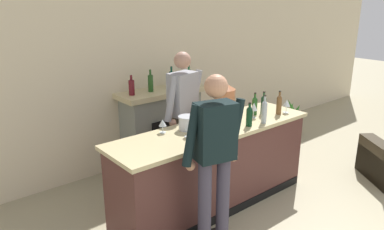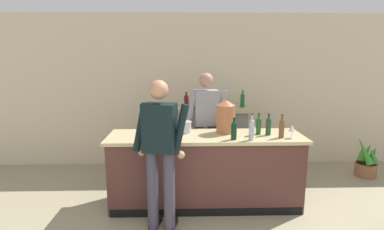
# 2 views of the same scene
# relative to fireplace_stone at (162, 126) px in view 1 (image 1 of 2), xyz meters

# --- Properties ---
(wall_back_panel) EXTENTS (12.00, 0.07, 2.75)m
(wall_back_panel) POSITION_rel_fireplace_stone_xyz_m (-0.05, 0.26, 0.80)
(wall_back_panel) COLOR beige
(wall_back_panel) RESTS_ON ground_plane
(bar_counter) EXTENTS (2.57, 0.71, 0.98)m
(bar_counter) POSITION_rel_fireplace_stone_xyz_m (-0.24, -1.39, -0.08)
(bar_counter) COLOR #512E29
(bar_counter) RESTS_ON ground_plane
(fireplace_stone) EXTENTS (1.31, 0.52, 1.44)m
(fireplace_stone) POSITION_rel_fireplace_stone_xyz_m (0.00, 0.00, 0.00)
(fireplace_stone) COLOR gray
(fireplace_stone) RESTS_ON ground_plane
(potted_plant_corner) EXTENTS (0.43, 0.44, 0.70)m
(potted_plant_corner) POSITION_rel_fireplace_stone_xyz_m (2.55, -0.48, -0.32)
(potted_plant_corner) COLOR #905E3F
(potted_plant_corner) RESTS_ON ground_plane
(person_customer) EXTENTS (0.65, 0.37, 1.76)m
(person_customer) POSITION_rel_fireplace_stone_xyz_m (-0.79, -1.99, 0.40)
(person_customer) COLOR #3E3949
(person_customer) RESTS_ON ground_plane
(person_bartender) EXTENTS (0.65, 0.35, 1.76)m
(person_bartender) POSITION_rel_fireplace_stone_xyz_m (-0.19, -0.76, 0.40)
(person_bartender) COLOR #4A483A
(person_bartender) RESTS_ON ground_plane
(copper_dispenser) EXTENTS (0.26, 0.29, 0.45)m
(copper_dispenser) POSITION_rel_fireplace_stone_xyz_m (0.04, -1.26, 0.63)
(copper_dispenser) COLOR #B1653E
(copper_dispenser) RESTS_ON bar_counter
(ice_bucket_steel) EXTENTS (0.20, 0.20, 0.16)m
(ice_bucket_steel) POSITION_rel_fireplace_stone_xyz_m (-0.53, -1.26, 0.49)
(ice_bucket_steel) COLOR silver
(ice_bucket_steel) RESTS_ON bar_counter
(wine_bottle_merlot_tall) EXTENTS (0.07, 0.07, 0.29)m
(wine_bottle_merlot_tall) POSITION_rel_fireplace_stone_xyz_m (0.58, -1.40, 0.54)
(wine_bottle_merlot_tall) COLOR #1F3E24
(wine_bottle_merlot_tall) RESTS_ON bar_counter
(wine_bottle_port_short) EXTENTS (0.07, 0.07, 0.28)m
(wine_bottle_port_short) POSITION_rel_fireplace_stone_xyz_m (0.09, -1.61, 0.53)
(wine_bottle_port_short) COLOR black
(wine_bottle_port_short) RESTS_ON bar_counter
(wine_bottle_burgundy_dark) EXTENTS (0.06, 0.06, 0.28)m
(wine_bottle_burgundy_dark) POSITION_rel_fireplace_stone_xyz_m (0.46, -1.36, 0.53)
(wine_bottle_burgundy_dark) COLOR #1F501D
(wine_bottle_burgundy_dark) RESTS_ON bar_counter
(wine_bottle_cabernet_heavy) EXTENTS (0.06, 0.06, 0.34)m
(wine_bottle_cabernet_heavy) POSITION_rel_fireplace_stone_xyz_m (0.31, -1.64, 0.55)
(wine_bottle_cabernet_heavy) COLOR #A5B0B7
(wine_bottle_cabernet_heavy) RESTS_ON bar_counter
(wine_bottle_chardonnay_pale) EXTENTS (0.07, 0.07, 0.30)m
(wine_bottle_chardonnay_pale) POSITION_rel_fireplace_stone_xyz_m (0.71, -1.54, 0.54)
(wine_bottle_chardonnay_pale) COLOR brown
(wine_bottle_chardonnay_pale) RESTS_ON bar_counter
(wine_glass_near_bucket) EXTENTS (0.09, 0.09, 0.19)m
(wine_glass_near_bucket) POSITION_rel_fireplace_stone_xyz_m (0.36, -1.44, 0.54)
(wine_glass_near_bucket) COLOR silver
(wine_glass_near_bucket) RESTS_ON bar_counter
(wine_glass_by_dispenser) EXTENTS (0.09, 0.09, 0.17)m
(wine_glass_by_dispenser) POSITION_rel_fireplace_stone_xyz_m (0.84, -1.56, 0.53)
(wine_glass_by_dispenser) COLOR silver
(wine_glass_by_dispenser) RESTS_ON bar_counter
(wine_glass_mid_counter) EXTENTS (0.07, 0.07, 0.16)m
(wine_glass_mid_counter) POSITION_rel_fireplace_stone_xyz_m (-0.66, -1.43, 0.52)
(wine_glass_mid_counter) COLOR silver
(wine_glass_mid_counter) RESTS_ON bar_counter
(wine_glass_back_row) EXTENTS (0.08, 0.08, 0.15)m
(wine_glass_back_row) POSITION_rel_fireplace_stone_xyz_m (-0.79, -1.16, 0.52)
(wine_glass_back_row) COLOR silver
(wine_glass_back_row) RESTS_ON bar_counter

